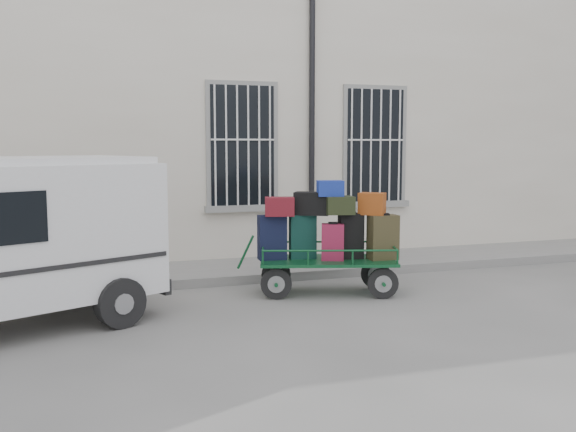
# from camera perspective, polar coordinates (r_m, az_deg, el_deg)

# --- Properties ---
(ground) EXTENTS (80.00, 80.00, 0.00)m
(ground) POSITION_cam_1_polar(r_m,az_deg,el_deg) (9.49, 2.88, -7.48)
(ground) COLOR slate
(ground) RESTS_ON ground
(building) EXTENTS (24.00, 5.15, 6.00)m
(building) POSITION_cam_1_polar(r_m,az_deg,el_deg) (14.50, -5.05, 9.23)
(building) COLOR beige
(building) RESTS_ON ground
(sidewalk) EXTENTS (24.00, 1.70, 0.15)m
(sidewalk) POSITION_cam_1_polar(r_m,az_deg,el_deg) (11.51, -1.10, -4.63)
(sidewalk) COLOR gray
(sidewalk) RESTS_ON ground
(luggage_cart) EXTENTS (2.44, 1.49, 1.73)m
(luggage_cart) POSITION_cam_1_polar(r_m,az_deg,el_deg) (9.76, 3.56, -1.81)
(luggage_cart) COLOR black
(luggage_cart) RESTS_ON ground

